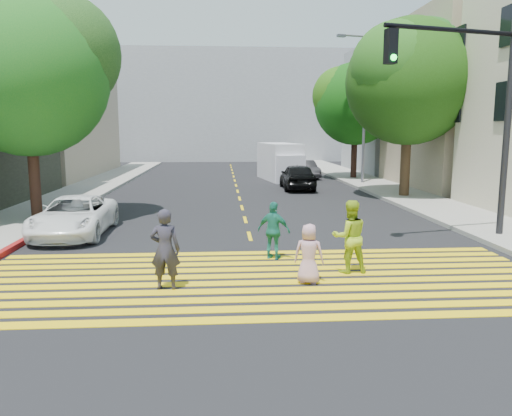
{
  "coord_description": "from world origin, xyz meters",
  "views": [
    {
      "loc": [
        -0.89,
        -9.83,
        3.42
      ],
      "look_at": [
        0.0,
        3.0,
        1.4
      ],
      "focal_mm": 35.0,
      "sensor_mm": 36.0,
      "label": 1
    }
  ],
  "objects": [
    {
      "name": "building_right_tan",
      "position": [
        15.0,
        19.0,
        5.0
      ],
      "size": [
        10.0,
        10.0,
        10.0
      ],
      "primitive_type": "cube",
      "color": "tan",
      "rests_on": "ground"
    },
    {
      "name": "lane_line",
      "position": [
        0.0,
        22.5,
        0.01
      ],
      "size": [
        0.12,
        34.4,
        0.01
      ],
      "color": "yellow",
      "rests_on": "ground"
    },
    {
      "name": "tree_right_near",
      "position": [
        8.38,
        14.69,
        6.07
      ],
      "size": [
        8.12,
        8.12,
        8.97
      ],
      "rotation": [
        0.0,
        0.0,
        0.42
      ],
      "color": "#493520",
      "rests_on": "ground"
    },
    {
      "name": "tree_right_far",
      "position": [
        8.34,
        24.2,
        5.46
      ],
      "size": [
        7.3,
        7.04,
        8.09
      ],
      "rotation": [
        0.0,
        0.0,
        -0.32
      ],
      "color": "black",
      "rests_on": "ground"
    },
    {
      "name": "tree_left",
      "position": [
        -7.78,
        9.26,
        5.66
      ],
      "size": [
        7.16,
        6.95,
        8.4
      ],
      "rotation": [
        0.0,
        0.0,
        0.22
      ],
      "color": "#432116",
      "rests_on": "ground"
    },
    {
      "name": "street_lamp",
      "position": [
        7.77,
        20.88,
        5.27
      ],
      "size": [
        2.06,
        0.7,
        9.19
      ],
      "rotation": [
        0.0,
        0.0,
        0.25
      ],
      "color": "slate",
      "rests_on": "ground"
    },
    {
      "name": "traffic_signal",
      "position": [
        6.72,
        4.86,
        4.33
      ],
      "size": [
        4.47,
        1.41,
        6.69
      ],
      "rotation": [
        0.0,
        0.0,
        0.24
      ],
      "color": "black",
      "rests_on": "ground"
    },
    {
      "name": "ground",
      "position": [
        0.0,
        0.0,
        0.0
      ],
      "size": [
        120.0,
        120.0,
        0.0
      ],
      "primitive_type": "plane",
      "color": "black"
    },
    {
      "name": "backdrop_block",
      "position": [
        0.0,
        48.0,
        6.0
      ],
      "size": [
        30.0,
        8.0,
        12.0
      ],
      "primitive_type": "cube",
      "color": "gray",
      "rests_on": "ground"
    },
    {
      "name": "pedestrian_man",
      "position": [
        -2.11,
        0.71,
        0.88
      ],
      "size": [
        0.69,
        0.49,
        1.77
      ],
      "primitive_type": "imported",
      "rotation": [
        0.0,
        0.0,
        3.03
      ],
      "color": "#2C2936",
      "rests_on": "ground"
    },
    {
      "name": "building_left_tan",
      "position": [
        -16.0,
        28.0,
        5.0
      ],
      "size": [
        12.0,
        16.0,
        10.0
      ],
      "primitive_type": "cube",
      "color": "tan",
      "rests_on": "ground"
    },
    {
      "name": "curb_red",
      "position": [
        -6.9,
        6.0,
        0.08
      ],
      "size": [
        0.2,
        8.0,
        0.16
      ],
      "primitive_type": "cube",
      "color": "maroon",
      "rests_on": "ground"
    },
    {
      "name": "crosswalk",
      "position": [
        0.0,
        1.28,
        0.01
      ],
      "size": [
        13.4,
        5.3,
        0.01
      ],
      "color": "yellow",
      "rests_on": "ground"
    },
    {
      "name": "sidewalk_right",
      "position": [
        8.5,
        15.0,
        0.07
      ],
      "size": [
        3.0,
        60.0,
        0.15
      ],
      "primitive_type": "cube",
      "color": "gray",
      "rests_on": "ground"
    },
    {
      "name": "sidewalk_left",
      "position": [
        -8.5,
        22.0,
        0.07
      ],
      "size": [
        3.0,
        40.0,
        0.15
      ],
      "primitive_type": "cube",
      "color": "gray",
      "rests_on": "ground"
    },
    {
      "name": "dark_car_parked",
      "position": [
        5.06,
        25.32,
        0.63
      ],
      "size": [
        1.7,
        3.94,
        1.26
      ],
      "primitive_type": "imported",
      "rotation": [
        0.0,
        0.0,
        0.1
      ],
      "color": "black",
      "rests_on": "ground"
    },
    {
      "name": "white_sedan",
      "position": [
        -5.7,
        6.56,
        0.64
      ],
      "size": [
        2.17,
        4.6,
        1.27
      ],
      "primitive_type": "imported",
      "rotation": [
        0.0,
        0.0,
        0.01
      ],
      "color": "white",
      "rests_on": "ground"
    },
    {
      "name": "white_van",
      "position": [
        3.17,
        24.18,
        1.19
      ],
      "size": [
        2.78,
        5.55,
        2.5
      ],
      "rotation": [
        0.0,
        0.0,
        0.16
      ],
      "color": "silver",
      "rests_on": "ground"
    },
    {
      "name": "pedestrian_child",
      "position": [
        1.04,
        0.92,
        0.68
      ],
      "size": [
        0.76,
        0.6,
        1.36
      ],
      "primitive_type": "imported",
      "rotation": [
        0.0,
        0.0,
        2.86
      ],
      "color": "#C190A0",
      "rests_on": "ground"
    },
    {
      "name": "pedestrian_extra",
      "position": [
        0.48,
        3.09,
        0.77
      ],
      "size": [
        0.98,
        0.75,
        1.54
      ],
      "primitive_type": "imported",
      "rotation": [
        0.0,
        0.0,
        2.67
      ],
      "color": "#1E7866",
      "rests_on": "ground"
    },
    {
      "name": "building_right_grey",
      "position": [
        15.0,
        30.0,
        5.0
      ],
      "size": [
        10.0,
        10.0,
        10.0
      ],
      "primitive_type": "cube",
      "color": "gray",
      "rests_on": "ground"
    },
    {
      "name": "dark_car_near",
      "position": [
        3.49,
        18.64,
        0.75
      ],
      "size": [
        1.86,
        4.45,
        1.51
      ],
      "primitive_type": "imported",
      "rotation": [
        0.0,
        0.0,
        3.12
      ],
      "color": "black",
      "rests_on": "ground"
    },
    {
      "name": "pedestrian_woman",
      "position": [
        2.17,
        1.7,
        0.88
      ],
      "size": [
        0.89,
        0.71,
        1.77
      ],
      "primitive_type": "imported",
      "rotation": [
        0.0,
        0.0,
        3.19
      ],
      "color": "#A0C320",
      "rests_on": "ground"
    },
    {
      "name": "silver_car",
      "position": [
        3.61,
        28.4,
        0.69
      ],
      "size": [
        2.3,
        4.89,
        1.38
      ],
      "primitive_type": "imported",
      "rotation": [
        0.0,
        0.0,
        3.06
      ],
      "color": "#B5B6BE",
      "rests_on": "ground"
    }
  ]
}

